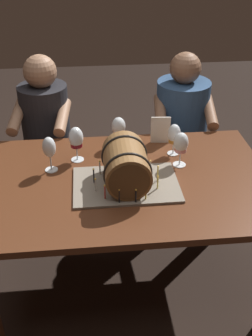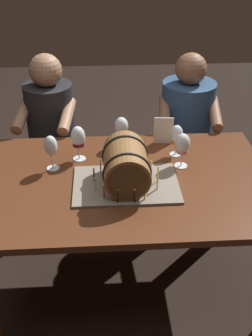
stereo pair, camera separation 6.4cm
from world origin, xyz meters
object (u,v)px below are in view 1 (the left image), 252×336
(wine_glass_white, at_px, (119,127))
(wine_glass_amber, at_px, (174,135))
(person_seated_left, at_px, (48,146))
(barrel_cake, at_px, (126,167))
(wine_glass_red, at_px, (76,139))
(dining_table, at_px, (126,195))
(wine_glass_empty, at_px, (49,148))
(person_seated_right, at_px, (180,138))
(wine_glass_rose, at_px, (181,144))
(menu_card, at_px, (161,130))

(wine_glass_white, relative_size, wine_glass_amber, 0.97)
(wine_glass_amber, height_order, person_seated_left, person_seated_left)
(barrel_cake, distance_m, wine_glass_amber, 0.40)
(wine_glass_red, bearing_deg, barrel_cake, -48.54)
(dining_table, height_order, barrel_cake, barrel_cake)
(wine_glass_empty, distance_m, person_seated_right, 1.10)
(wine_glass_rose, bearing_deg, wine_glass_empty, 178.63)
(dining_table, xyz_separation_m, menu_card, (0.23, 0.37, 0.18))
(wine_glass_white, height_order, wine_glass_empty, wine_glass_empty)
(person_seated_left, bearing_deg, barrel_cake, -61.67)
(person_seated_left, bearing_deg, wine_glass_white, -43.23)
(dining_table, height_order, person_seated_left, person_seated_left)
(dining_table, bearing_deg, wine_glass_red, 138.58)
(wine_glass_red, relative_size, person_seated_left, 0.17)
(person_seated_left, bearing_deg, wine_glass_empty, -83.33)
(wine_glass_rose, distance_m, wine_glass_red, 0.54)
(wine_glass_empty, bearing_deg, dining_table, -18.36)
(barrel_cake, xyz_separation_m, menu_card, (0.24, 0.42, -0.02))
(dining_table, relative_size, wine_glass_rose, 7.73)
(barrel_cake, relative_size, person_seated_left, 0.45)
(wine_glass_white, height_order, wine_glass_rose, wine_glass_rose)
(wine_glass_amber, bearing_deg, person_seated_left, 143.37)
(menu_card, distance_m, person_seated_right, 0.54)
(wine_glass_white, distance_m, person_seated_left, 0.69)
(wine_glass_empty, bearing_deg, menu_card, 21.52)
(dining_table, relative_size, person_seated_left, 1.29)
(person_seated_left, height_order, person_seated_right, person_seated_left)
(wine_glass_white, distance_m, wine_glass_empty, 0.44)
(wine_glass_amber, xyz_separation_m, person_seated_left, (-0.73, 0.55, -0.33))
(wine_glass_red, distance_m, person_seated_left, 0.69)
(dining_table, distance_m, wine_glass_red, 0.39)
(wine_glass_rose, height_order, wine_glass_red, wine_glass_red)
(barrel_cake, bearing_deg, dining_table, 81.54)
(person_seated_left, bearing_deg, wine_glass_red, -69.44)
(barrel_cake, distance_m, person_seated_left, 0.99)
(wine_glass_rose, bearing_deg, person_seated_right, 76.39)
(wine_glass_rose, relative_size, person_seated_left, 0.17)
(wine_glass_amber, distance_m, person_seated_left, 0.97)
(barrel_cake, height_order, menu_card, barrel_cake)
(wine_glass_rose, xyz_separation_m, person_seated_right, (0.16, 0.66, -0.33))
(wine_glass_empty, height_order, menu_card, wine_glass_empty)
(wine_glass_white, relative_size, wine_glass_red, 0.89)
(wine_glass_red, xyz_separation_m, person_seated_right, (0.70, 0.56, -0.33))
(wine_glass_rose, distance_m, wine_glass_amber, 0.12)
(wine_glass_red, height_order, wine_glass_amber, wine_glass_red)
(barrel_cake, bearing_deg, wine_glass_amber, 44.20)
(wine_glass_white, bearing_deg, menu_card, 2.25)
(barrel_cake, distance_m, wine_glass_red, 0.36)
(person_seated_right, bearing_deg, dining_table, -120.29)
(dining_table, xyz_separation_m, wine_glass_red, (-0.24, 0.21, 0.22))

